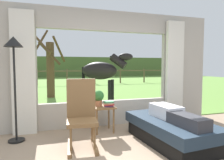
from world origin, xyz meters
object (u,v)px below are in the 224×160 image
recliner_sofa (170,131)px  rocking_chair (82,114)px  potted_plant (99,97)px  side_table (103,111)px  reclining_person (172,114)px  floor_lamp_left (14,57)px  book_stack (108,104)px  horse (102,71)px  pasture_tree (50,66)px

recliner_sofa → rocking_chair: size_ratio=1.58×
recliner_sofa → potted_plant: 1.52m
potted_plant → rocking_chair: bearing=-123.7°
side_table → reclining_person: bearing=-46.4°
reclining_person → floor_lamp_left: floor_lamp_left is taller
reclining_person → rocking_chair: 1.53m
book_stack → floor_lamp_left: size_ratio=0.12×
rocking_chair → potted_plant: (0.45, 0.68, 0.16)m
book_stack → floor_lamp_left: floor_lamp_left is taller
horse → pasture_tree: size_ratio=0.60×
pasture_tree → horse: bearing=-51.4°
side_table → pasture_tree: bearing=101.5°
side_table → horse: size_ratio=0.30×
rocking_chair → pasture_tree: (-0.46, 5.47, 0.77)m
horse → pasture_tree: 2.68m
potted_plant → floor_lamp_left: size_ratio=0.17×
recliner_sofa → reclining_person: size_ratio=1.23×
recliner_sofa → floor_lamp_left: size_ratio=0.96×
reclining_person → side_table: reclining_person is taller
reclining_person → potted_plant: size_ratio=4.49×
recliner_sofa → reclining_person: bearing=-94.4°
reclining_person → floor_lamp_left: 2.89m
recliner_sofa → potted_plant: size_ratio=5.51×
reclining_person → potted_plant: potted_plant is taller
side_table → potted_plant: size_ratio=1.63×
pasture_tree → side_table: bearing=-78.5°
horse → pasture_tree: bearing=-106.6°
side_table → potted_plant: 0.29m
book_stack → floor_lamp_left: 1.93m
rocking_chair → potted_plant: bearing=62.2°
reclining_person → pasture_tree: 6.21m
horse → pasture_tree: pasture_tree is taller
recliner_sofa → side_table: bearing=130.7°
book_stack → horse: horse is taller
reclining_person → book_stack: (-0.85, 0.93, 0.05)m
side_table → book_stack: 0.19m
potted_plant → horse: (0.76, 2.71, 0.45)m
reclining_person → floor_lamp_left: (-2.55, 0.94, 0.97)m
book_stack → pasture_tree: bearing=102.4°
rocking_chair → horse: 3.65m
side_table → book_stack: size_ratio=2.39×
recliner_sofa → rocking_chair: (-1.48, 0.33, 0.33)m
potted_plant → floor_lamp_left: (-1.53, -0.12, 0.79)m
side_table → horse: (0.68, 2.77, 0.73)m
side_table → horse: 2.94m
recliner_sofa → reclining_person: reclining_person is taller
recliner_sofa → rocking_chair: 1.55m
reclining_person → horse: (-0.27, 3.76, 0.63)m
rocking_chair → pasture_tree: bearing=100.7°
rocking_chair → recliner_sofa: bearing=-6.6°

